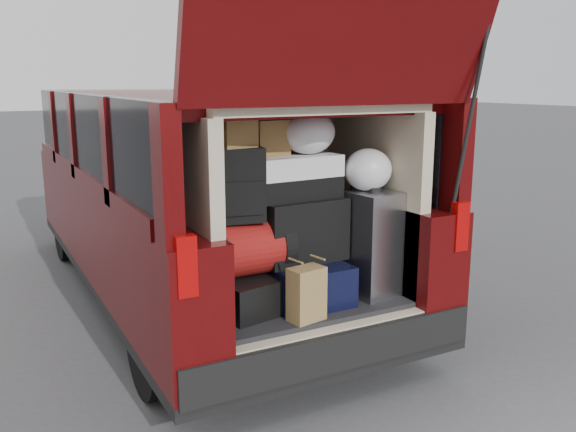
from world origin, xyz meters
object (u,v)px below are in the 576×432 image
object	(u,v)px
navy_hardshell	(301,280)
twotone_duffel	(291,177)
red_duffel	(246,247)
black_soft_case	(300,229)
kraft_bag	(307,294)
silver_roller	(364,242)
backpack	(237,185)
black_hardshell	(241,291)

from	to	relation	value
navy_hardshell	twotone_duffel	bearing A→B (deg)	105.47
red_duffel	black_soft_case	distance (m)	0.37
kraft_bag	red_duffel	size ratio (longest dim) A/B	0.61
silver_roller	twotone_duffel	distance (m)	0.64
red_duffel	backpack	size ratio (longest dim) A/B	1.20
black_hardshell	kraft_bag	world-z (taller)	kraft_bag
red_duffel	twotone_duffel	distance (m)	0.51
navy_hardshell	kraft_bag	bearing A→B (deg)	-114.88
black_hardshell	silver_roller	size ratio (longest dim) A/B	0.80
silver_roller	kraft_bag	world-z (taller)	silver_roller
navy_hardshell	kraft_bag	xyz separation A→B (m)	(-0.14, -0.30, 0.03)
navy_hardshell	silver_roller	size ratio (longest dim) A/B	0.85
black_soft_case	twotone_duffel	size ratio (longest dim) A/B	0.92
silver_roller	twotone_duffel	world-z (taller)	twotone_duffel
navy_hardshell	backpack	size ratio (longest dim) A/B	1.34
navy_hardshell	backpack	bearing A→B (deg)	178.47
backpack	twotone_duffel	world-z (taller)	backpack
navy_hardshell	silver_roller	world-z (taller)	silver_roller
kraft_bag	silver_roller	bearing A→B (deg)	13.72
black_soft_case	twotone_duffel	distance (m)	0.33
black_soft_case	twotone_duffel	xyz separation A→B (m)	(-0.04, 0.04, 0.32)
black_hardshell	black_soft_case	world-z (taller)	black_soft_case
red_duffel	black_hardshell	bearing A→B (deg)	145.70
kraft_bag	backpack	world-z (taller)	backpack
red_duffel	silver_roller	bearing A→B (deg)	-6.29
silver_roller	backpack	world-z (taller)	backpack
black_hardshell	kraft_bag	xyz separation A→B (m)	(0.25, -0.35, 0.05)
black_soft_case	kraft_bag	bearing A→B (deg)	-115.91
black_hardshell	red_duffel	world-z (taller)	red_duffel
silver_roller	kraft_bag	distance (m)	0.64
red_duffel	twotone_duffel	world-z (taller)	twotone_duffel
black_hardshell	navy_hardshell	world-z (taller)	navy_hardshell
navy_hardshell	red_duffel	world-z (taller)	red_duffel
kraft_bag	black_soft_case	xyz separation A→B (m)	(0.15, 0.35, 0.28)
kraft_bag	red_duffel	distance (m)	0.45
backpack	kraft_bag	bearing A→B (deg)	-38.39
red_duffel	black_soft_case	size ratio (longest dim) A/B	0.95
silver_roller	kraft_bag	xyz separation A→B (m)	(-0.56, -0.25, -0.18)
kraft_bag	red_duffel	xyz separation A→B (m)	(-0.22, 0.33, 0.22)
red_duffel	backpack	xyz separation A→B (m)	(-0.06, -0.02, 0.38)
navy_hardshell	twotone_duffel	size ratio (longest dim) A/B	0.97
kraft_bag	twotone_duffel	bearing A→B (deg)	63.41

